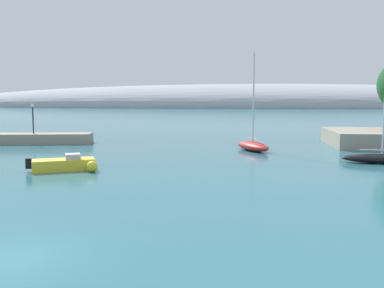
% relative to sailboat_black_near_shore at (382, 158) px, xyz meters
% --- Properties ---
extents(water, '(600.00, 600.00, 0.00)m').
position_rel_sailboat_black_near_shore_xyz_m(water, '(-20.27, -24.30, -0.47)').
color(water, '#2D6675').
rests_on(water, ground).
extents(distant_ridge, '(386.83, 71.02, 25.71)m').
position_rel_sailboat_black_near_shore_xyz_m(distant_ridge, '(-4.46, 199.29, -0.47)').
color(distant_ridge, '#999EA8').
rests_on(distant_ridge, ground).
extents(sailboat_black_near_shore, '(6.86, 1.88, 8.13)m').
position_rel_sailboat_black_near_shore_xyz_m(sailboat_black_near_shore, '(0.00, 0.00, 0.00)').
color(sailboat_black_near_shore, black).
rests_on(sailboat_black_near_shore, water).
extents(sailboat_red_mid_mooring, '(4.48, 6.15, 10.38)m').
position_rel_sailboat_black_near_shore_xyz_m(sailboat_red_mid_mooring, '(-11.05, 7.45, 0.13)').
color(sailboat_red_mid_mooring, red).
rests_on(sailboat_red_mid_mooring, water).
extents(motorboat_yellow_foreground, '(5.17, 3.69, 1.28)m').
position_rel_sailboat_black_near_shore_xyz_m(motorboat_yellow_foreground, '(-26.30, -6.64, 0.02)').
color(motorboat_yellow_foreground, yellow).
rests_on(motorboat_yellow_foreground, water).
extents(mooring_buoy_yellow, '(0.86, 0.86, 0.86)m').
position_rel_sailboat_black_near_shore_xyz_m(mooring_buoy_yellow, '(-23.78, -7.15, -0.04)').
color(mooring_buoy_yellow, yellow).
rests_on(mooring_buoy_yellow, water).
extents(harbor_lamp_post, '(0.36, 0.36, 3.63)m').
position_rel_sailboat_black_near_shore_xyz_m(harbor_lamp_post, '(-37.88, 10.92, 3.08)').
color(harbor_lamp_post, black).
rests_on(harbor_lamp_post, breakwater_rocks).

